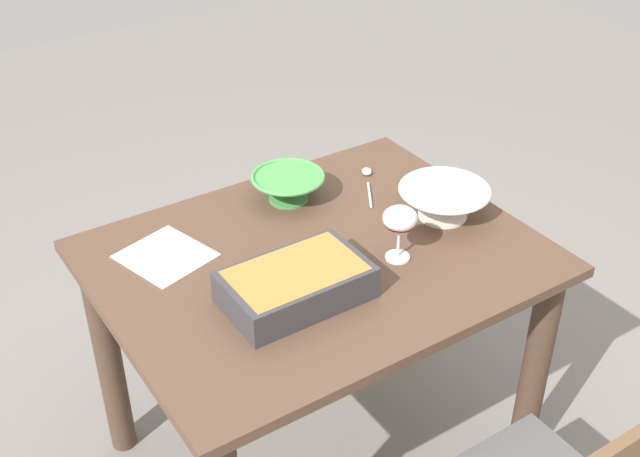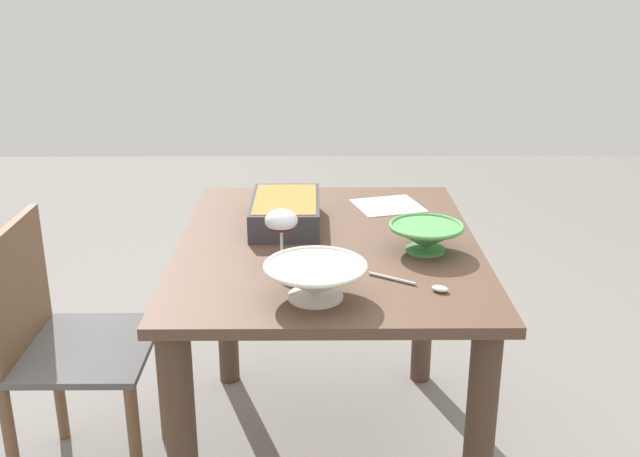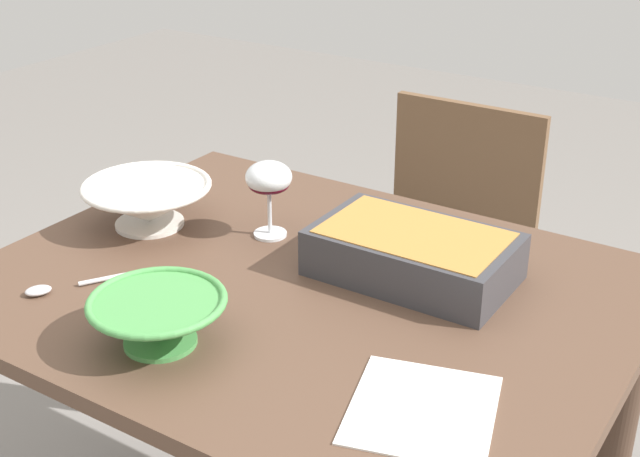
{
  "view_description": "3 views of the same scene",
  "coord_description": "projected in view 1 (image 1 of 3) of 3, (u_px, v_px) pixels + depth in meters",
  "views": [
    {
      "loc": [
        -0.94,
        -1.43,
        1.95
      ],
      "look_at": [
        0.04,
        0.05,
        0.79
      ],
      "focal_mm": 45.3,
      "sensor_mm": 36.0,
      "label": 1
    },
    {
      "loc": [
        2.05,
        -0.04,
        1.53
      ],
      "look_at": [
        0.05,
        -0.02,
        0.81
      ],
      "focal_mm": 42.13,
      "sensor_mm": 36.0,
      "label": 2
    },
    {
      "loc": [
        -0.73,
        1.09,
        1.48
      ],
      "look_at": [
        0.03,
        -0.1,
        0.81
      ],
      "focal_mm": 48.48,
      "sensor_mm": 36.0,
      "label": 3
    }
  ],
  "objects": [
    {
      "name": "small_bowl",
      "position": [
        444.0,
        201.0,
        2.21
      ],
      "size": [
        0.25,
        0.25,
        0.09
      ],
      "color": "white",
      "rests_on": "dining_table"
    },
    {
      "name": "napkin",
      "position": [
        166.0,
        256.0,
        2.08
      ],
      "size": [
        0.24,
        0.26,
        0.0
      ],
      "primitive_type": "cube",
      "rotation": [
        0.0,
        0.0,
        0.28
      ],
      "color": "white",
      "rests_on": "dining_table"
    },
    {
      "name": "serving_spoon",
      "position": [
        368.0,
        179.0,
        2.4
      ],
      "size": [
        0.14,
        0.2,
        0.01
      ],
      "color": "silver",
      "rests_on": "dining_table"
    },
    {
      "name": "dining_table",
      "position": [
        318.0,
        300.0,
        2.17
      ],
      "size": [
        1.11,
        0.87,
        0.75
      ],
      "color": "brown",
      "rests_on": "ground_plane"
    },
    {
      "name": "wine_glass",
      "position": [
        400.0,
        221.0,
        2.01
      ],
      "size": [
        0.09,
        0.09,
        0.15
      ],
      "color": "white",
      "rests_on": "dining_table"
    },
    {
      "name": "mixing_bowl",
      "position": [
        288.0,
        186.0,
        2.29
      ],
      "size": [
        0.21,
        0.21,
        0.08
      ],
      "color": "#4C994C",
      "rests_on": "dining_table"
    },
    {
      "name": "ground_plane",
      "position": [
        318.0,
        452.0,
        2.5
      ],
      "size": [
        8.0,
        8.0,
        0.0
      ],
      "primitive_type": "plane",
      "color": "gray"
    },
    {
      "name": "casserole_dish",
      "position": [
        296.0,
        283.0,
        1.91
      ],
      "size": [
        0.34,
        0.21,
        0.09
      ],
      "color": "#38383D",
      "rests_on": "dining_table"
    }
  ]
}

